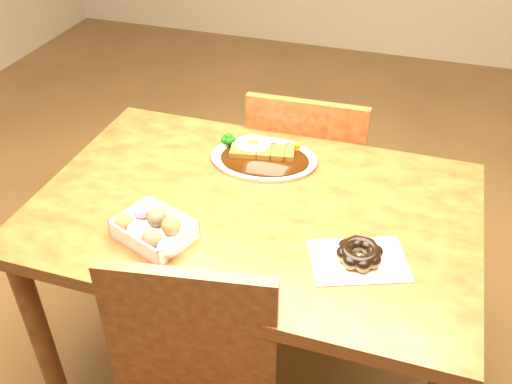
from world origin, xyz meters
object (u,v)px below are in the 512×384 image
(table, at_px, (254,232))
(katsu_curry_plate, at_px, (262,156))
(chair_far, at_px, (309,181))
(pon_de_ring, at_px, (359,254))
(donut_box, at_px, (152,228))

(table, height_order, katsu_curry_plate, katsu_curry_plate)
(chair_far, relative_size, pon_de_ring, 3.19)
(katsu_curry_plate, bearing_deg, table, -78.21)
(table, bearing_deg, chair_far, 85.88)
(table, distance_m, donut_box, 0.32)
(chair_far, xyz_separation_m, pon_de_ring, (0.27, -0.67, 0.29))
(table, xyz_separation_m, katsu_curry_plate, (-0.05, 0.22, 0.11))
(chair_far, height_order, donut_box, chair_far)
(chair_far, relative_size, katsu_curry_plate, 2.55)
(chair_far, bearing_deg, katsu_curry_plate, 72.95)
(katsu_curry_plate, relative_size, donut_box, 1.53)
(katsu_curry_plate, bearing_deg, pon_de_ring, -44.87)
(pon_de_ring, bearing_deg, donut_box, -172.21)
(donut_box, bearing_deg, pon_de_ring, 7.79)
(donut_box, xyz_separation_m, pon_de_ring, (0.51, 0.07, -0.00))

